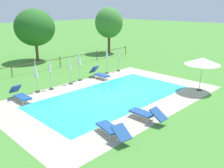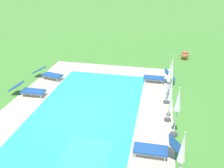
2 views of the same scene
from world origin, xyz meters
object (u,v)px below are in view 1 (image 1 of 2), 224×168
at_px(sun_lounger_north_end, 146,113).
at_px(patio_umbrella_open_foreground, 202,61).
at_px(patio_umbrella_closed_row_east, 79,60).
at_px(sun_lounger_north_far, 20,95).
at_px(patio_umbrella_closed_row_centre, 119,54).
at_px(patio_umbrella_closed_row_mid_east, 36,70).
at_px(sun_lounger_north_mid, 112,129).
at_px(patio_umbrella_closed_deck_corner, 50,69).
at_px(patio_umbrella_closed_row_mid_west, 107,55).
at_px(tree_far_west, 109,23).
at_px(sun_lounger_north_near_steps, 100,74).
at_px(tree_east_mid, 35,28).
at_px(patio_umbrella_closed_row_west, 70,65).

distance_m(sun_lounger_north_end, patio_umbrella_open_foreground, 6.51).
xyz_separation_m(sun_lounger_north_end, patio_umbrella_closed_row_east, (2.02, 7.97, 1.23)).
bearing_deg(patio_umbrella_closed_row_east, sun_lounger_north_far, -171.02).
relative_size(patio_umbrella_open_foreground, patio_umbrella_closed_row_centre, 0.98).
relative_size(patio_umbrella_closed_row_mid_east, patio_umbrella_closed_row_east, 1.02).
bearing_deg(patio_umbrella_closed_row_east, sun_lounger_north_mid, -119.23).
relative_size(sun_lounger_north_end, patio_umbrella_closed_deck_corner, 0.86).
xyz_separation_m(patio_umbrella_closed_row_centre, patio_umbrella_closed_deck_corner, (-7.00, -0.13, -0.03)).
bearing_deg(patio_umbrella_closed_row_east, sun_lounger_north_end, -104.19).
distance_m(patio_umbrella_closed_row_centre, patio_umbrella_closed_row_east, 4.22).
bearing_deg(patio_umbrella_closed_row_mid_west, sun_lounger_north_end, -121.97).
bearing_deg(patio_umbrella_closed_row_mid_east, sun_lounger_north_mid, -94.82).
xyz_separation_m(patio_umbrella_open_foreground, patio_umbrella_closed_row_centre, (-0.04, 7.61, -0.55)).
bearing_deg(patio_umbrella_closed_row_centre, tree_far_west, 50.53).
bearing_deg(patio_umbrella_closed_row_mid_west, patio_umbrella_closed_deck_corner, -176.94).
distance_m(sun_lounger_north_near_steps, sun_lounger_north_end, 8.11).
bearing_deg(tree_east_mid, patio_umbrella_closed_row_mid_west, -79.95).
xyz_separation_m(patio_umbrella_closed_row_east, patio_umbrella_closed_deck_corner, (-2.78, -0.32, -0.12)).
height_order(patio_umbrella_closed_row_centre, tree_east_mid, tree_east_mid).
height_order(patio_umbrella_closed_deck_corner, tree_east_mid, tree_east_mid).
xyz_separation_m(sun_lounger_north_far, tree_far_west, (15.35, 7.78, 3.28)).
bearing_deg(patio_umbrella_closed_row_mid_west, sun_lounger_north_mid, -133.09).
distance_m(sun_lounger_north_mid, patio_umbrella_closed_row_centre, 11.62).
bearing_deg(sun_lounger_north_near_steps, patio_umbrella_closed_row_centre, 9.81).
bearing_deg(tree_east_mid, patio_umbrella_closed_deck_corner, -114.01).
distance_m(sun_lounger_north_near_steps, patio_umbrella_closed_row_centre, 2.99).
relative_size(sun_lounger_north_near_steps, sun_lounger_north_end, 0.94).
distance_m(patio_umbrella_closed_row_west, patio_umbrella_closed_row_centre, 5.30).
relative_size(sun_lounger_north_mid, tree_east_mid, 0.40).
distance_m(patio_umbrella_closed_row_mid_west, patio_umbrella_closed_row_centre, 1.28).
height_order(sun_lounger_north_mid, sun_lounger_north_far, sun_lounger_north_far).
bearing_deg(patio_umbrella_open_foreground, sun_lounger_north_far, 143.80).
height_order(sun_lounger_north_end, patio_umbrella_closed_row_mid_east, patio_umbrella_closed_row_mid_east).
relative_size(sun_lounger_north_end, tree_far_west, 0.37).
bearing_deg(patio_umbrella_closed_row_mid_east, patio_umbrella_closed_row_centre, -0.19).
height_order(patio_umbrella_closed_row_mid_west, patio_umbrella_closed_row_east, patio_umbrella_closed_row_mid_west).
distance_m(patio_umbrella_open_foreground, patio_umbrella_closed_row_east, 8.90).
bearing_deg(patio_umbrella_closed_row_mid_east, patio_umbrella_closed_row_west, -2.02).
xyz_separation_m(sun_lounger_north_near_steps, tree_far_west, (8.60, 7.61, 3.27)).
height_order(patio_umbrella_closed_row_mid_west, tree_far_west, tree_far_west).
bearing_deg(patio_umbrella_closed_row_mid_west, patio_umbrella_closed_row_centre, -8.02).
bearing_deg(patio_umbrella_closed_row_east, patio_umbrella_closed_row_centre, -2.55).
distance_m(patio_umbrella_closed_row_centre, tree_east_mid, 9.80).
bearing_deg(patio_umbrella_closed_deck_corner, sun_lounger_north_end, -84.30).
bearing_deg(sun_lounger_north_end, sun_lounger_north_mid, 177.89).
height_order(patio_umbrella_closed_row_mid_east, tree_far_west, tree_far_west).
height_order(sun_lounger_north_near_steps, sun_lounger_north_far, sun_lounger_north_near_steps).
relative_size(patio_umbrella_closed_row_mid_west, patio_umbrella_closed_row_east, 1.01).
height_order(patio_umbrella_open_foreground, patio_umbrella_closed_row_centre, patio_umbrella_closed_row_centre).
distance_m(patio_umbrella_closed_row_west, patio_umbrella_closed_deck_corner, 1.70).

